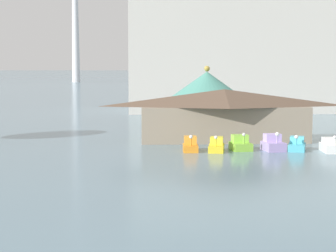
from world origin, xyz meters
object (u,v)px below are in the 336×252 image
pedal_boat_yellow (216,146)px  background_building_block (235,48)px  pedal_boat_lavender (273,144)px  pedal_boat_cyan (297,145)px  pedal_boat_white (331,146)px  green_roof_pavilion (207,96)px  pedal_boat_lime (240,144)px  boathouse (224,114)px  pedal_boat_orange (190,145)px

pedal_boat_yellow → background_building_block: bearing=179.1°
pedal_boat_lavender → pedal_boat_cyan: pedal_boat_lavender is taller
pedal_boat_white → green_roof_pavilion: green_roof_pavilion is taller
pedal_boat_lavender → pedal_boat_cyan: size_ratio=0.90×
pedal_boat_yellow → pedal_boat_white: 10.15m
pedal_boat_lavender → pedal_boat_yellow: bearing=-96.6°
pedal_boat_lime → green_roof_pavilion: bearing=176.4°
pedal_boat_cyan → boathouse: size_ratio=0.16×
pedal_boat_cyan → pedal_boat_white: bearing=89.1°
pedal_boat_lime → pedal_boat_white: pedal_boat_lime is taller
pedal_boat_lavender → pedal_boat_lime: bearing=-108.9°
pedal_boat_yellow → boathouse: size_ratio=0.17×
pedal_boat_lime → green_roof_pavilion: 19.27m
pedal_boat_lime → pedal_boat_white: size_ratio=0.86×
pedal_boat_orange → pedal_boat_yellow: (2.32, -0.20, -0.03)m
pedal_boat_white → boathouse: (-8.45, 8.04, 2.26)m
pedal_boat_lime → pedal_boat_cyan: pedal_boat_lime is taller
background_building_block → pedal_boat_orange: bearing=-103.4°
pedal_boat_white → background_building_block: 50.60m
pedal_boat_yellow → pedal_boat_cyan: (7.31, 0.14, 0.01)m
pedal_boat_lime → pedal_boat_white: (7.84, -1.50, -0.04)m
pedal_boat_cyan → background_building_block: (1.93, 48.64, 10.05)m
pedal_boat_orange → pedal_boat_yellow: pedal_boat_orange is taller
pedal_boat_cyan → pedal_boat_lavender: bearing=-73.4°
pedal_boat_lime → green_roof_pavilion: (-1.02, 18.94, 3.38)m
boathouse → green_roof_pavilion: (-0.41, 12.40, 1.16)m
pedal_boat_lavender → green_roof_pavilion: bearing=-177.3°
pedal_boat_orange → pedal_boat_lime: bearing=98.5°
pedal_boat_yellow → green_roof_pavilion: green_roof_pavilion is taller
pedal_boat_orange → pedal_boat_lavender: (7.47, -0.02, 0.08)m
pedal_boat_lime → pedal_boat_lavender: 2.92m
pedal_boat_lime → green_roof_pavilion: size_ratio=0.27×
pedal_boat_orange → pedal_boat_lavender: 7.47m
pedal_boat_orange → pedal_boat_cyan: 9.63m
pedal_boat_lavender → green_roof_pavilion: size_ratio=0.26×
pedal_boat_orange → pedal_boat_cyan: pedal_boat_orange is taller
boathouse → green_roof_pavilion: bearing=91.9°
pedal_boat_yellow → boathouse: (1.67, 7.24, 2.27)m
pedal_boat_orange → background_building_block: bearing=168.8°
pedal_boat_yellow → pedal_boat_lime: bearing=117.0°
pedal_boat_orange → pedal_boat_lime: size_ratio=0.99×
pedal_boat_orange → pedal_boat_yellow: bearing=87.4°
pedal_boat_lavender → pedal_boat_white: size_ratio=0.85×
pedal_boat_cyan → boathouse: 9.34m
pedal_boat_white → boathouse: boathouse is taller
boathouse → pedal_boat_cyan: bearing=-51.6°
pedal_boat_cyan → background_building_block: 49.71m
green_roof_pavilion → pedal_boat_lavender: bearing=-78.7°
pedal_boat_lavender → green_roof_pavilion: (-3.89, 19.47, 3.32)m
pedal_boat_lavender → background_building_block: 49.78m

